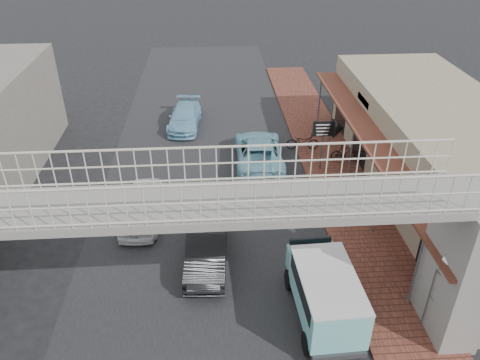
{
  "coord_description": "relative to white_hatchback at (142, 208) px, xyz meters",
  "views": [
    {
      "loc": [
        0.33,
        -14.19,
        12.05
      ],
      "look_at": [
        1.47,
        2.68,
        1.8
      ],
      "focal_mm": 35.0,
      "sensor_mm": 36.0,
      "label": 1
    }
  ],
  "objects": [
    {
      "name": "arrow_sign",
      "position": [
        9.26,
        3.88,
        1.6
      ],
      "size": [
        1.55,
        0.98,
        2.69
      ],
      "rotation": [
        0.0,
        0.0,
        -0.01
      ],
      "color": "#59595B",
      "rests_on": "sidewalk"
    },
    {
      "name": "road_strip",
      "position": [
        2.77,
        -2.54,
        -0.67
      ],
      "size": [
        10.0,
        60.0,
        0.01
      ],
      "primitive_type": "cube",
      "color": "black",
      "rests_on": "ground"
    },
    {
      "name": "angkot_van",
      "position": [
        6.57,
        -5.92,
        0.58
      ],
      "size": [
        2.01,
        4.11,
        1.98
      ],
      "rotation": [
        0.0,
        0.0,
        0.04
      ],
      "color": "black",
      "rests_on": "ground"
    },
    {
      "name": "footbridge",
      "position": [
        2.77,
        -6.54,
        2.5
      ],
      "size": [
        16.4,
        2.4,
        6.34
      ],
      "color": "gray",
      "rests_on": "ground"
    },
    {
      "name": "ground",
      "position": [
        2.77,
        -2.54,
        -0.68
      ],
      "size": [
        120.0,
        120.0,
        0.0
      ],
      "primitive_type": "plane",
      "color": "black",
      "rests_on": "ground"
    },
    {
      "name": "dark_sedan",
      "position": [
        2.77,
        -2.9,
        0.02
      ],
      "size": [
        1.73,
        4.31,
        1.39
      ],
      "primitive_type": "imported",
      "rotation": [
        0.0,
        0.0,
        -0.06
      ],
      "color": "black",
      "rests_on": "ground"
    },
    {
      "name": "street_clock",
      "position": [
        10.05,
        -6.73,
        1.98
      ],
      "size": [
        0.79,
        0.69,
        3.08
      ],
      "rotation": [
        0.0,
        0.0,
        0.19
      ],
      "color": "#59595B",
      "rests_on": "sidewalk"
    },
    {
      "name": "angkot_far",
      "position": [
        1.52,
        9.65,
        -0.04
      ],
      "size": [
        2.19,
        4.52,
        1.27
      ],
      "primitive_type": "imported",
      "rotation": [
        0.0,
        0.0,
        -0.1
      ],
      "color": "#7CB7D8",
      "rests_on": "ground"
    },
    {
      "name": "angkot_curb",
      "position": [
        5.52,
        4.78,
        0.04
      ],
      "size": [
        2.54,
        5.25,
        1.44
      ],
      "primitive_type": "imported",
      "rotation": [
        0.0,
        0.0,
        3.11
      ],
      "color": "#70B0C3",
      "rests_on": "ground"
    },
    {
      "name": "motorcycle_near",
      "position": [
        8.07,
        6.01,
        -0.11
      ],
      "size": [
        1.83,
        0.76,
        0.94
      ],
      "primitive_type": "imported",
      "rotation": [
        0.0,
        0.0,
        1.5
      ],
      "color": "black",
      "rests_on": "sidewalk"
    },
    {
      "name": "motorcycle_far",
      "position": [
        10.09,
        4.52,
        -0.11
      ],
      "size": [
        1.59,
        0.57,
        0.94
      ],
      "primitive_type": "imported",
      "rotation": [
        0.0,
        0.0,
        1.48
      ],
      "color": "black",
      "rests_on": "sidewalk"
    },
    {
      "name": "white_hatchback",
      "position": [
        0.0,
        0.0,
        0.0
      ],
      "size": [
        1.77,
        4.04,
        1.35
      ],
      "primitive_type": "imported",
      "rotation": [
        0.0,
        0.0,
        -0.04
      ],
      "color": "white",
      "rests_on": "ground"
    },
    {
      "name": "shophouse_row",
      "position": [
        13.73,
        1.46,
        1.33
      ],
      "size": [
        7.2,
        18.0,
        4.0
      ],
      "color": "gray",
      "rests_on": "ground"
    },
    {
      "name": "sidewalk",
      "position": [
        9.27,
        0.46,
        -0.63
      ],
      "size": [
        3.0,
        40.0,
        0.1
      ],
      "primitive_type": "cube",
      "color": "brown",
      "rests_on": "ground"
    }
  ]
}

